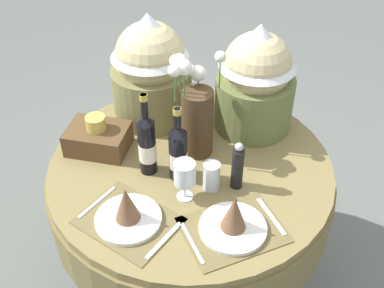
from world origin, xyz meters
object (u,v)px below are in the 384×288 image
wine_bottle_left (178,152)px  gift_tub_back_left (151,65)px  flower_vase (196,113)px  tumbler_near_left (211,176)px  place_setting_left (128,212)px  pepper_mill (238,167)px  woven_basket_side_left (98,137)px  place_setting_right (233,221)px  dining_table (191,190)px  wine_glass_right (185,174)px  gift_tub_back_right (256,75)px  wine_bottle_centre (147,144)px

wine_bottle_left → gift_tub_back_left: bearing=119.3°
flower_vase → tumbler_near_left: bearing=-62.6°
tumbler_near_left → place_setting_left: bearing=-137.4°
pepper_mill → woven_basket_side_left: 0.61m
place_setting_left → gift_tub_back_left: size_ratio=0.83×
place_setting_right → woven_basket_side_left: 0.70m
woven_basket_side_left → gift_tub_back_left: bearing=62.1°
place_setting_right → tumbler_near_left: (-0.11, 0.19, 0.01)m
tumbler_near_left → woven_basket_side_left: woven_basket_side_left is taller
dining_table → place_setting_left: 0.43m
place_setting_right → tumbler_near_left: bearing=120.6°
gift_tub_back_left → wine_bottle_left: bearing=-60.7°
place_setting_left → wine_bottle_left: wine_bottle_left is taller
wine_bottle_left → wine_glass_right: wine_bottle_left is taller
place_setting_right → flower_vase: (-0.22, 0.40, 0.14)m
flower_vase → gift_tub_back_right: (0.21, 0.24, 0.06)m
flower_vase → tumbler_near_left: size_ratio=3.87×
place_setting_right → gift_tub_back_left: size_ratio=0.86×
wine_bottle_centre → gift_tub_back_left: gift_tub_back_left is taller
tumbler_near_left → woven_basket_side_left: 0.52m
flower_vase → woven_basket_side_left: size_ratio=1.83×
place_setting_right → wine_bottle_left: size_ratio=1.31×
gift_tub_back_left → woven_basket_side_left: 0.39m
tumbler_near_left → gift_tub_back_left: size_ratio=0.24×
gift_tub_back_left → gift_tub_back_right: 0.46m
gift_tub_back_right → place_setting_left: bearing=-117.9°
gift_tub_back_left → woven_basket_side_left: gift_tub_back_left is taller
place_setting_left → tumbler_near_left: size_ratio=3.52×
place_setting_left → wine_glass_right: 0.24m
gift_tub_back_right → flower_vase: bearing=-131.5°
dining_table → flower_vase: 0.36m
wine_bottle_left → gift_tub_back_right: (0.24, 0.41, 0.13)m
place_setting_right → woven_basket_side_left: woven_basket_side_left is taller
wine_bottle_left → dining_table: bearing=70.5°
dining_table → gift_tub_back_left: 0.57m
place_setting_left → woven_basket_side_left: size_ratio=1.66×
place_setting_left → pepper_mill: pepper_mill is taller
dining_table → flower_vase: (0.00, 0.09, 0.35)m
dining_table → woven_basket_side_left: (-0.40, 0.01, 0.21)m
gift_tub_back_left → place_setting_left: bearing=-81.5°
flower_vase → gift_tub_back_left: bearing=139.1°
wine_glass_right → gift_tub_back_left: 0.58m
gift_tub_back_left → woven_basket_side_left: size_ratio=2.00×
gift_tub_back_right → place_setting_right: bearing=-88.9°
wine_bottle_centre → gift_tub_back_right: bearing=47.6°
wine_bottle_left → woven_basket_side_left: size_ratio=1.31×
flower_vase → pepper_mill: bearing=-41.4°
wine_glass_right → gift_tub_back_right: size_ratio=0.34×
place_setting_left → flower_vase: flower_vase is taller
place_setting_right → dining_table: bearing=125.6°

